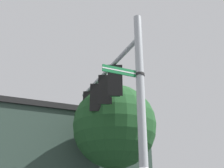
% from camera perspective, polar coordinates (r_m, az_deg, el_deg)
% --- Properties ---
extents(signal_pole, '(0.25, 0.25, 7.36)m').
position_cam_1_polar(signal_pole, '(8.14, 5.81, -8.08)').
color(signal_pole, '#ADB2B7').
rests_on(signal_pole, ground).
extents(mast_arm, '(2.36, 5.13, 0.16)m').
position_cam_1_polar(mast_arm, '(11.49, -1.51, 2.30)').
color(mast_arm, '#ADB2B7').
extents(traffic_light_nearest_pole, '(0.54, 0.49, 1.31)m').
position_cam_1_polar(traffic_light_nearest_pole, '(10.41, 0.40, 0.42)').
color(traffic_light_nearest_pole, black).
extents(traffic_light_mid_inner, '(0.54, 0.49, 1.31)m').
position_cam_1_polar(traffic_light_mid_inner, '(11.21, -1.59, -1.38)').
color(traffic_light_mid_inner, black).
extents(traffic_light_mid_outer, '(0.54, 0.49, 1.31)m').
position_cam_1_polar(traffic_light_mid_outer, '(12.04, -3.31, -2.93)').
color(traffic_light_mid_outer, black).
extents(traffic_light_arm_end, '(0.54, 0.49, 1.31)m').
position_cam_1_polar(traffic_light_arm_end, '(12.88, -4.82, -4.28)').
color(traffic_light_arm_end, black).
extents(street_name_sign, '(1.28, 0.66, 0.22)m').
position_cam_1_polar(street_name_sign, '(8.53, 3.27, 2.26)').
color(street_name_sign, '#147238').
extents(tree_by_storefront, '(3.85, 3.85, 6.91)m').
position_cam_1_polar(tree_by_storefront, '(13.28, 0.31, -8.47)').
color(tree_by_storefront, '#4C3823').
rests_on(tree_by_storefront, ground).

